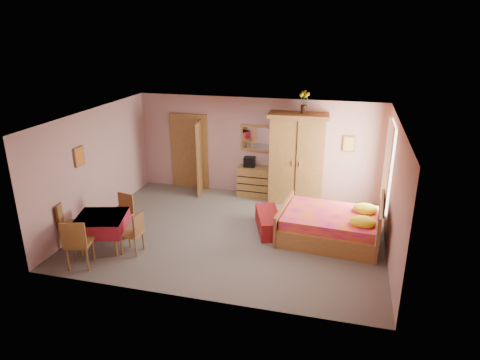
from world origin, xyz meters
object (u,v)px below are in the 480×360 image
(wall_mirror, at_px, (257,138))
(chair_west, at_px, (72,224))
(floor_lamp, at_px, (272,164))
(bench, at_px, (268,222))
(chair_south, at_px, (79,242))
(wardrobe, at_px, (297,159))
(stereo, at_px, (249,162))
(dining_table, at_px, (102,232))
(chair_east, at_px, (131,233))
(bed, at_px, (330,218))
(chest_of_drawers, at_px, (254,182))
(sunflower_vase, at_px, (304,102))
(chair_north, at_px, (121,215))

(wall_mirror, relative_size, chair_west, 0.91)
(floor_lamp, relative_size, bench, 1.47)
(chair_south, bearing_deg, wardrobe, 34.63)
(wardrobe, bearing_deg, stereo, 172.70)
(stereo, height_order, dining_table, stereo)
(bench, relative_size, chair_east, 1.44)
(wardrobe, bearing_deg, floor_lamp, 159.98)
(bed, xyz_separation_m, chair_south, (-4.52, -2.31, 0.01))
(floor_lamp, xyz_separation_m, chair_east, (-2.17, -3.69, -0.47))
(chair_west, bearing_deg, chest_of_drawers, 119.23)
(chair_east, bearing_deg, chest_of_drawers, -24.12)
(chair_east, bearing_deg, dining_table, 90.24)
(chest_of_drawers, height_order, chair_east, chair_east)
(dining_table, bearing_deg, wall_mirror, 57.55)
(bed, relative_size, chair_west, 2.20)
(bench, bearing_deg, dining_table, -152.60)
(stereo, distance_m, floor_lamp, 0.60)
(sunflower_vase, distance_m, chair_west, 5.94)
(chair_east, bearing_deg, wall_mirror, -22.86)
(stereo, relative_size, wardrobe, 0.12)
(bench, bearing_deg, sunflower_vase, 76.22)
(chair_north, bearing_deg, floor_lamp, -120.91)
(chair_west, bearing_deg, floor_lamp, 116.29)
(wall_mirror, xyz_separation_m, bench, (0.75, -2.13, -1.34))
(bench, distance_m, dining_table, 3.54)
(chest_of_drawers, relative_size, chair_west, 0.90)
(stereo, bearing_deg, chair_east, -113.82)
(stereo, xyz_separation_m, wardrobe, (1.25, -0.08, 0.21))
(wall_mirror, xyz_separation_m, dining_table, (-2.39, -3.76, -1.20))
(sunflower_vase, height_order, dining_table, sunflower_vase)
(dining_table, relative_size, chair_west, 1.00)
(floor_lamp, bearing_deg, chest_of_drawers, -164.26)
(chest_of_drawers, bearing_deg, wall_mirror, 91.40)
(chair_north, height_order, chair_east, chair_north)
(wardrobe, relative_size, chair_east, 2.70)
(chest_of_drawers, height_order, sunflower_vase, sunflower_vase)
(wall_mirror, height_order, chair_west, wall_mirror)
(chest_of_drawers, distance_m, floor_lamp, 0.68)
(bench, distance_m, chair_north, 3.23)
(chair_west, distance_m, chair_east, 1.33)
(dining_table, bearing_deg, chair_north, 84.00)
(sunflower_vase, distance_m, chair_south, 5.97)
(sunflower_vase, relative_size, dining_table, 0.58)
(floor_lamp, bearing_deg, wardrobe, -16.22)
(wall_mirror, distance_m, chair_east, 4.30)
(chair_west, bearing_deg, chair_east, 70.56)
(stereo, height_order, chair_east, stereo)
(stereo, distance_m, dining_table, 4.26)
(chest_of_drawers, bearing_deg, chair_west, -128.98)
(bed, bearing_deg, bench, -177.72)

